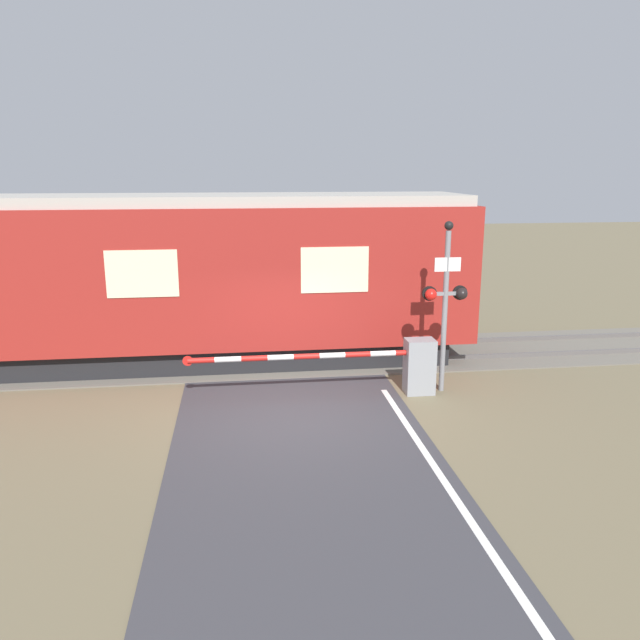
{
  "coord_description": "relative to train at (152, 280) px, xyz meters",
  "views": [
    {
      "loc": [
        -0.97,
        -11.16,
        4.58
      ],
      "look_at": [
        0.67,
        1.4,
        1.49
      ],
      "focal_mm": 35.0,
      "sensor_mm": 36.0,
      "label": 1
    }
  ],
  "objects": [
    {
      "name": "signal_post",
      "position": [
        6.21,
        -2.71,
        -0.02
      ],
      "size": [
        0.95,
        0.26,
        3.56
      ],
      "color": "gray",
      "rests_on": "ground_plane"
    },
    {
      "name": "track_bed",
      "position": [
        3.02,
        0.0,
        -2.02
      ],
      "size": [
        36.0,
        3.2,
        0.13
      ],
      "color": "#666056",
      "rests_on": "ground_plane"
    },
    {
      "name": "crossing_barrier",
      "position": [
        5.32,
        -2.79,
        -1.41
      ],
      "size": [
        5.12,
        0.44,
        1.16
      ],
      "color": "gray",
      "rests_on": "ground_plane"
    },
    {
      "name": "train",
      "position": [
        0.0,
        0.0,
        0.0
      ],
      "size": [
        14.98,
        2.77,
        3.99
      ],
      "color": "black",
      "rests_on": "ground_plane"
    },
    {
      "name": "ground_plane",
      "position": [
        3.02,
        -3.59,
        -2.04
      ],
      "size": [
        80.0,
        80.0,
        0.0
      ],
      "primitive_type": "plane",
      "color": "#6B6047"
    }
  ]
}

